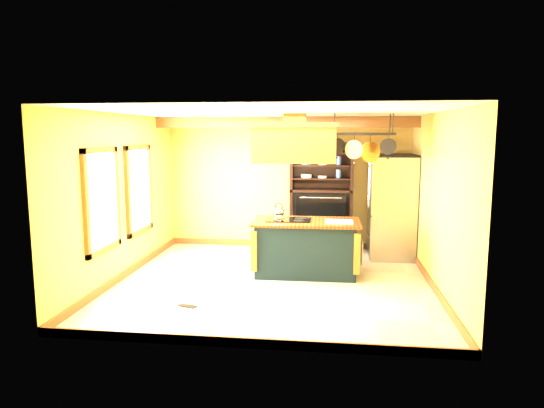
% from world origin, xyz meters
% --- Properties ---
extents(floor, '(5.00, 5.00, 0.00)m').
position_xyz_m(floor, '(0.00, 0.00, 0.00)').
color(floor, beige).
rests_on(floor, ground).
extents(ceiling, '(5.00, 5.00, 0.00)m').
position_xyz_m(ceiling, '(0.00, 0.00, 2.70)').
color(ceiling, white).
rests_on(ceiling, wall_back).
extents(wall_back, '(5.00, 0.02, 2.70)m').
position_xyz_m(wall_back, '(0.00, 2.50, 1.35)').
color(wall_back, '#EAAF55').
rests_on(wall_back, floor).
extents(wall_front, '(5.00, 0.02, 2.70)m').
position_xyz_m(wall_front, '(0.00, -2.50, 1.35)').
color(wall_front, '#EAAF55').
rests_on(wall_front, floor).
extents(wall_left, '(0.02, 5.00, 2.70)m').
position_xyz_m(wall_left, '(-2.50, 0.00, 1.35)').
color(wall_left, '#EAAF55').
rests_on(wall_left, floor).
extents(wall_right, '(0.02, 5.00, 2.70)m').
position_xyz_m(wall_right, '(2.50, 0.00, 1.35)').
color(wall_right, '#EAAF55').
rests_on(wall_right, floor).
extents(ceiling_beam, '(5.00, 0.15, 0.20)m').
position_xyz_m(ceiling_beam, '(0.00, 1.70, 2.59)').
color(ceiling_beam, brown).
rests_on(ceiling_beam, ceiling).
extents(window_near, '(0.06, 1.06, 1.56)m').
position_xyz_m(window_near, '(-2.47, -0.80, 1.40)').
color(window_near, brown).
rests_on(window_near, wall_left).
extents(window_far, '(0.06, 1.06, 1.56)m').
position_xyz_m(window_far, '(-2.47, 0.60, 1.40)').
color(window_far, brown).
rests_on(window_far, wall_left).
extents(kitchen_island, '(1.81, 1.02, 1.11)m').
position_xyz_m(kitchen_island, '(0.49, 0.51, 0.47)').
color(kitchen_island, black).
rests_on(kitchen_island, floor).
extents(range_hood, '(1.44, 0.81, 0.80)m').
position_xyz_m(range_hood, '(0.29, 0.51, 2.25)').
color(range_hood, '#A26E28').
rests_on(range_hood, ceiling).
extents(pot_rack, '(1.07, 0.50, 0.80)m').
position_xyz_m(pot_rack, '(1.40, 0.51, 2.28)').
color(pot_rack, black).
rests_on(pot_rack, ceiling).
extents(refrigerator, '(0.84, 1.00, 1.95)m').
position_xyz_m(refrigerator, '(2.06, 1.90, 0.95)').
color(refrigerator, '#919599').
rests_on(refrigerator, floor).
extents(hutch, '(1.25, 0.57, 2.21)m').
position_xyz_m(hutch, '(0.70, 2.26, 0.86)').
color(hutch, black).
rests_on(hutch, floor).
extents(floor_register, '(0.30, 0.19, 0.01)m').
position_xyz_m(floor_register, '(-1.06, -1.28, 0.01)').
color(floor_register, black).
rests_on(floor_register, floor).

